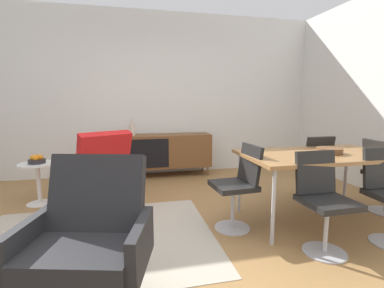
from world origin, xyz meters
TOP-DOWN VIEW (x-y plane):
  - ground_plane at (0.00, 0.00)m, footprint 8.32×8.32m
  - wall_back at (0.00, 2.60)m, footprint 6.80×0.12m
  - sideboard at (0.37, 2.30)m, footprint 1.60×0.45m
  - vase_cobalt at (-0.16, 2.30)m, footprint 0.10×0.10m
  - dining_table at (1.73, 0.09)m, footprint 1.60×0.90m
  - wooden_bowl_on_table at (1.83, 0.06)m, footprint 0.26×0.26m
  - dining_chair_back_right at (2.08, 0.65)m, footprint 0.41×0.43m
  - dining_chair_far_end at (2.62, 0.10)m, footprint 0.43×0.41m
  - dining_chair_front_left at (1.38, -0.46)m, footprint 0.41×0.43m
  - dining_chair_near_window at (0.84, 0.10)m, footprint 0.45×0.43m
  - lounge_chair_red at (-0.58, 1.04)m, footprint 0.87×0.86m
  - armchair_black_shell at (-0.48, -0.75)m, footprint 0.82×0.79m
  - side_table_round at (-1.35, 1.31)m, footprint 0.44×0.44m
  - fruit_bowl at (-1.35, 1.31)m, footprint 0.20×0.20m
  - area_rug at (-0.55, 0.14)m, footprint 2.20×1.70m

SIDE VIEW (x-z plane):
  - ground_plane at x=0.00m, z-range 0.00..0.00m
  - area_rug at x=-0.55m, z-range 0.00..0.01m
  - side_table_round at x=-1.35m, z-range 0.06..0.58m
  - sideboard at x=0.37m, z-range 0.08..0.80m
  - lounge_chair_red at x=-0.58m, z-range -0.01..0.94m
  - armchair_black_shell at x=-0.48m, z-range -0.01..0.94m
  - dining_chair_back_right at x=2.08m, z-range 0.04..0.90m
  - dining_chair_far_end at x=2.62m, z-range 0.04..0.90m
  - dining_chair_front_left at x=1.38m, z-range 0.04..0.90m
  - dining_chair_near_window at x=0.84m, z-range 0.04..0.90m
  - fruit_bowl at x=-1.35m, z-range 0.51..0.62m
  - dining_table at x=1.73m, z-range 0.33..1.07m
  - wooden_bowl_on_table at x=1.83m, z-range 0.74..0.80m
  - vase_cobalt at x=-0.16m, z-range 0.68..0.96m
  - wall_back at x=0.00m, z-range 0.00..2.80m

